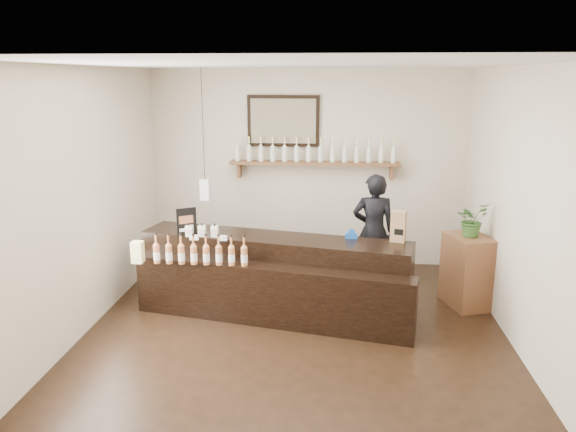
# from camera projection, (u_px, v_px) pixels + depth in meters

# --- Properties ---
(ground) EXTENTS (5.00, 5.00, 0.00)m
(ground) POSITION_uv_depth(u_px,v_px,m) (295.00, 335.00, 6.00)
(ground) COLOR black
(ground) RESTS_ON ground
(room_shell) EXTENTS (5.00, 5.00, 5.00)m
(room_shell) POSITION_uv_depth(u_px,v_px,m) (295.00, 178.00, 5.59)
(room_shell) COLOR beige
(room_shell) RESTS_ON ground
(back_wall_decor) EXTENTS (2.66, 0.96, 1.69)m
(back_wall_decor) POSITION_uv_depth(u_px,v_px,m) (298.00, 145.00, 7.88)
(back_wall_decor) COLOR brown
(back_wall_decor) RESTS_ON ground
(counter) EXTENTS (3.23, 1.50, 1.04)m
(counter) POSITION_uv_depth(u_px,v_px,m) (272.00, 278.00, 6.48)
(counter) COLOR black
(counter) RESTS_ON ground
(promo_sign) EXTENTS (0.21, 0.13, 0.33)m
(promo_sign) POSITION_uv_depth(u_px,v_px,m) (187.00, 222.00, 6.51)
(promo_sign) COLOR black
(promo_sign) RESTS_ON counter
(paper_bag) EXTENTS (0.19, 0.16, 0.35)m
(paper_bag) POSITION_uv_depth(u_px,v_px,m) (398.00, 226.00, 6.25)
(paper_bag) COLOR olive
(paper_bag) RESTS_ON counter
(tape_dispenser) EXTENTS (0.14, 0.05, 0.12)m
(tape_dispenser) POSITION_uv_depth(u_px,v_px,m) (351.00, 235.00, 6.40)
(tape_dispenser) COLOR #164F9F
(tape_dispenser) RESTS_ON counter
(side_cabinet) EXTENTS (0.59, 0.70, 0.86)m
(side_cabinet) POSITION_uv_depth(u_px,v_px,m) (468.00, 271.00, 6.70)
(side_cabinet) COLOR brown
(side_cabinet) RESTS_ON ground
(potted_plant) EXTENTS (0.48, 0.47, 0.41)m
(potted_plant) POSITION_uv_depth(u_px,v_px,m) (472.00, 219.00, 6.54)
(potted_plant) COLOR #356126
(potted_plant) RESTS_ON side_cabinet
(shopkeeper) EXTENTS (0.62, 0.42, 1.70)m
(shopkeeper) POSITION_uv_depth(u_px,v_px,m) (374.00, 224.00, 7.22)
(shopkeeper) COLOR black
(shopkeeper) RESTS_ON ground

